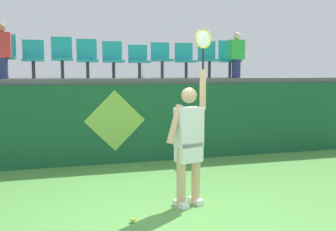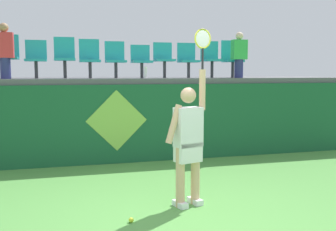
{
  "view_description": "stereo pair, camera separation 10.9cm",
  "coord_description": "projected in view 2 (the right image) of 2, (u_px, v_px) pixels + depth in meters",
  "views": [
    {
      "loc": [
        -1.55,
        -4.57,
        1.92
      ],
      "look_at": [
        0.12,
        1.24,
        1.24
      ],
      "focal_mm": 41.82,
      "sensor_mm": 36.0,
      "label": 1
    },
    {
      "loc": [
        -1.44,
        -4.59,
        1.92
      ],
      "look_at": [
        0.12,
        1.24,
        1.24
      ],
      "focal_mm": 41.82,
      "sensor_mm": 36.0,
      "label": 2
    }
  ],
  "objects": [
    {
      "name": "spectator_0",
      "position": [
        239.0,
        54.0,
        9.05
      ],
      "size": [
        0.34,
        0.2,
        1.05
      ],
      "color": "navy",
      "rests_on": "spectator_platform"
    },
    {
      "name": "spectator_1",
      "position": [
        5.0,
        50.0,
        7.75
      ],
      "size": [
        0.34,
        0.2,
        1.1
      ],
      "color": "navy",
      "rests_on": "spectator_platform"
    },
    {
      "name": "water_bottle",
      "position": [
        145.0,
        73.0,
        8.42
      ],
      "size": [
        0.07,
        0.07,
        0.25
      ],
      "primitive_type": "cylinder",
      "color": "white",
      "rests_on": "spectator_platform"
    },
    {
      "name": "stadium_chair_3",
      "position": [
        90.0,
        57.0,
        8.59
      ],
      "size": [
        0.44,
        0.42,
        0.86
      ],
      "color": "#38383D",
      "rests_on": "spectator_platform"
    },
    {
      "name": "stadium_chair_9",
      "position": [
        231.0,
        57.0,
        9.46
      ],
      "size": [
        0.44,
        0.42,
        0.9
      ],
      "color": "#38383D",
      "rests_on": "spectator_platform"
    },
    {
      "name": "stadium_chair_6",
      "position": [
        164.0,
        58.0,
        9.02
      ],
      "size": [
        0.44,
        0.42,
        0.82
      ],
      "color": "#38383D",
      "rests_on": "spectator_platform"
    },
    {
      "name": "stadium_chair_7",
      "position": [
        188.0,
        58.0,
        9.17
      ],
      "size": [
        0.44,
        0.42,
        0.82
      ],
      "color": "#38383D",
      "rests_on": "spectator_platform"
    },
    {
      "name": "tennis_ball",
      "position": [
        131.0,
        220.0,
        4.99
      ],
      "size": [
        0.07,
        0.07,
        0.07
      ],
      "primitive_type": "sphere",
      "color": "#D1E533",
      "rests_on": "ground_plane"
    },
    {
      "name": "ground_plane",
      "position": [
        184.0,
        222.0,
        5.0
      ],
      "size": [
        40.0,
        40.0,
        0.0
      ],
      "primitive_type": "plane",
      "color": "#519342"
    },
    {
      "name": "stadium_chair_1",
      "position": [
        36.0,
        57.0,
        8.3
      ],
      "size": [
        0.44,
        0.42,
        0.82
      ],
      "color": "#38383D",
      "rests_on": "spectator_platform"
    },
    {
      "name": "wall_signage_mount",
      "position": [
        117.0,
        163.0,
        8.2
      ],
      "size": [
        1.27,
        0.01,
        1.55
      ],
      "color": "#195633",
      "rests_on": "ground_plane"
    },
    {
      "name": "spectator_platform",
      "position": [
        123.0,
        80.0,
        9.63
      ],
      "size": [
        11.54,
        3.08,
        0.12
      ],
      "primitive_type": "cube",
      "color": "#56565B",
      "rests_on": "court_back_wall"
    },
    {
      "name": "court_back_wall",
      "position": [
        134.0,
        123.0,
        8.31
      ],
      "size": [
        11.54,
        0.2,
        1.65
      ],
      "primitive_type": "cube",
      "color": "#195633",
      "rests_on": "ground_plane"
    },
    {
      "name": "stadium_chair_8",
      "position": [
        211.0,
        57.0,
        9.32
      ],
      "size": [
        0.44,
        0.42,
        0.87
      ],
      "color": "#38383D",
      "rests_on": "spectator_platform"
    },
    {
      "name": "stadium_chair_5",
      "position": [
        141.0,
        59.0,
        8.88
      ],
      "size": [
        0.44,
        0.42,
        0.75
      ],
      "color": "#38383D",
      "rests_on": "spectator_platform"
    },
    {
      "name": "stadium_chair_0",
      "position": [
        8.0,
        54.0,
        8.15
      ],
      "size": [
        0.44,
        0.42,
        0.92
      ],
      "color": "#38383D",
      "rests_on": "spectator_platform"
    },
    {
      "name": "stadium_chair_2",
      "position": [
        65.0,
        55.0,
        8.45
      ],
      "size": [
        0.44,
        0.42,
        0.9
      ],
      "color": "#38383D",
      "rests_on": "spectator_platform"
    },
    {
      "name": "tennis_player",
      "position": [
        188.0,
        140.0,
        5.54
      ],
      "size": [
        0.73,
        0.36,
        2.52
      ],
      "color": "white",
      "rests_on": "ground_plane"
    },
    {
      "name": "stadium_chair_4",
      "position": [
        115.0,
        58.0,
        8.74
      ],
      "size": [
        0.44,
        0.42,
        0.82
      ],
      "color": "#38383D",
      "rests_on": "spectator_platform"
    }
  ]
}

